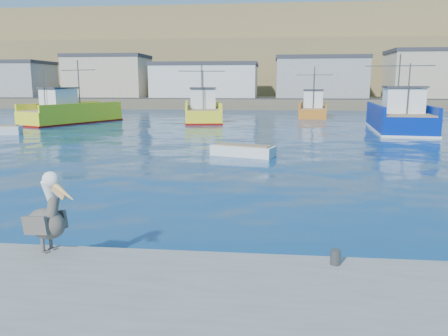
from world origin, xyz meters
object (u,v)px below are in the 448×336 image
trawler_blue (399,118)px  pelican (47,217)px  trawler_yellow_b (202,112)px  skiff_mid (243,152)px  boat_orange (313,109)px  trawler_yellow_a (70,113)px

trawler_blue → pelican: 34.58m
trawler_yellow_b → trawler_blue: (18.41, -8.11, 0.07)m
trawler_yellow_b → trawler_blue: bearing=-23.8°
trawler_yellow_b → skiff_mid: bearing=-75.7°
trawler_yellow_b → pelican: (2.86, -39.00, 0.22)m
trawler_blue → boat_orange: 16.57m
trawler_yellow_a → skiff_mid: size_ratio=3.04×
trawler_blue → boat_orange: size_ratio=1.43×
trawler_yellow_b → pelican: 39.10m
trawler_yellow_b → skiff_mid: size_ratio=2.99×
trawler_blue → pelican: trawler_blue is taller
trawler_yellow_a → boat_orange: bearing=24.3°
trawler_yellow_b → boat_orange: (12.55, 7.39, 0.02)m
trawler_yellow_a → trawler_blue: bearing=-7.1°
skiff_mid → pelican: pelican is taller
trawler_yellow_a → skiff_mid: 26.83m
trawler_yellow_a → skiff_mid: (18.98, -18.95, -0.77)m
trawler_blue → trawler_yellow_a: bearing=172.9°
trawler_blue → skiff_mid: size_ratio=3.32×
trawler_yellow_a → pelican: trawler_yellow_a is taller
trawler_yellow_a → trawler_blue: 31.73m
boat_orange → pelican: bearing=-101.8°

